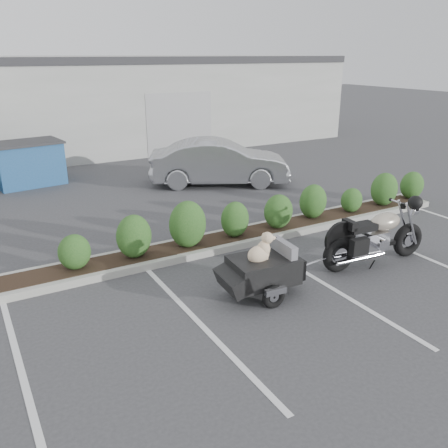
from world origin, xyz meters
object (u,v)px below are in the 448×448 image
pet_trailer (262,269)px  sedan (219,162)px  dumpster (28,163)px  motorcycle (376,237)px

pet_trailer → sedan: bearing=70.8°
pet_trailer → dumpster: (-2.37, 10.23, 0.20)m
pet_trailer → dumpster: 10.51m
motorcycle → pet_trailer: motorcycle is taller
motorcycle → dumpster: (-5.16, 10.26, 0.13)m
motorcycle → sedan: (0.31, 7.13, 0.15)m
sedan → dumpster: bearing=87.0°
sedan → dumpster: (-5.47, 3.14, -0.02)m
motorcycle → sedan: sedan is taller
pet_trailer → sedan: sedan is taller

